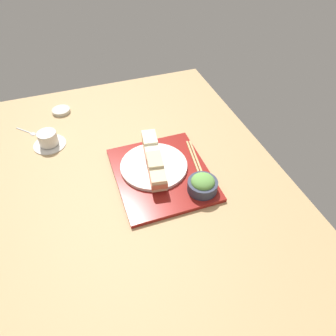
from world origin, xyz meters
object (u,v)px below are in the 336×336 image
(sandwich_inner_near, at_px, (155,165))
(salad_bowl, at_px, (203,184))
(sandwich_inner_far, at_px, (152,154))
(sandwich_plate, at_px, (154,166))
(coffee_cup, at_px, (48,140))
(sandwich_nearmost, at_px, (158,178))
(small_sauce_dish, at_px, (61,111))
(chopsticks_pair, at_px, (195,159))
(teaspoon, at_px, (30,132))
(sandwich_farmost, at_px, (150,142))

(sandwich_inner_near, distance_m, salad_bowl, 0.18)
(sandwich_inner_near, height_order, sandwich_inner_far, sandwich_inner_near)
(sandwich_plate, bearing_deg, coffee_cup, 51.79)
(sandwich_nearmost, xyz_separation_m, coffee_cup, (0.36, 0.33, -0.02))
(sandwich_nearmost, relative_size, sandwich_inner_near, 1.03)
(sandwich_inner_far, bearing_deg, small_sauce_dish, 31.76)
(sandwich_plate, relative_size, coffee_cup, 1.92)
(sandwich_plate, xyz_separation_m, sandwich_inner_far, (0.03, -0.00, 0.03))
(sandwich_nearmost, bearing_deg, chopsticks_pair, -65.01)
(salad_bowl, bearing_deg, coffee_cup, 47.25)
(sandwich_plate, relative_size, salad_bowl, 2.39)
(sandwich_inner_near, bearing_deg, small_sauce_dish, 27.89)
(chopsticks_pair, bearing_deg, small_sauce_dish, 40.97)
(salad_bowl, height_order, chopsticks_pair, salad_bowl)
(sandwich_inner_near, distance_m, chopsticks_pair, 0.16)
(sandwich_inner_near, distance_m, teaspoon, 0.58)
(small_sauce_dish, bearing_deg, sandwich_inner_near, -152.11)
(coffee_cup, bearing_deg, chopsticks_pair, -119.56)
(sandwich_nearmost, bearing_deg, sandwich_inner_far, -8.65)
(sandwich_inner_near, height_order, coffee_cup, sandwich_inner_near)
(small_sauce_dish, bearing_deg, teaspoon, 128.85)
(sandwich_inner_near, height_order, salad_bowl, sandwich_inner_near)
(salad_bowl, bearing_deg, teaspoon, 45.11)
(sandwich_nearmost, bearing_deg, teaspoon, 40.82)
(sandwich_plate, bearing_deg, teaspoon, 47.92)
(salad_bowl, xyz_separation_m, small_sauce_dish, (0.64, 0.40, -0.03))
(coffee_cup, bearing_deg, teaspoon, 34.24)
(sandwich_plate, relative_size, sandwich_farmost, 2.66)
(sandwich_inner_near, relative_size, teaspoon, 1.09)
(salad_bowl, relative_size, chopsticks_pair, 0.50)
(sandwich_inner_near, distance_m, sandwich_inner_far, 0.06)
(sandwich_nearmost, distance_m, sandwich_inner_near, 0.06)
(salad_bowl, bearing_deg, sandwich_inner_near, 44.15)
(sandwich_nearmost, height_order, sandwich_inner_far, sandwich_inner_far)
(sandwich_plate, height_order, coffee_cup, coffee_cup)
(sandwich_nearmost, height_order, teaspoon, sandwich_nearmost)
(sandwich_nearmost, distance_m, small_sauce_dish, 0.63)
(sandwich_nearmost, height_order, sandwich_farmost, sandwich_farmost)
(coffee_cup, bearing_deg, salad_bowl, -132.75)
(salad_bowl, distance_m, small_sauce_dish, 0.76)
(sandwich_nearmost, bearing_deg, sandwich_plate, -8.65)
(sandwich_inner_far, distance_m, salad_bowl, 0.22)
(small_sauce_dish, relative_size, teaspoon, 0.94)
(sandwich_inner_far, distance_m, sandwich_farmost, 0.06)
(sandwich_inner_far, xyz_separation_m, small_sauce_dish, (0.46, 0.28, -0.04))
(sandwich_plate, distance_m, sandwich_inner_far, 0.04)
(sandwich_plate, height_order, sandwich_inner_far, sandwich_inner_far)
(salad_bowl, height_order, small_sauce_dish, salad_bowl)
(salad_bowl, distance_m, teaspoon, 0.76)
(sandwich_farmost, height_order, teaspoon, sandwich_farmost)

